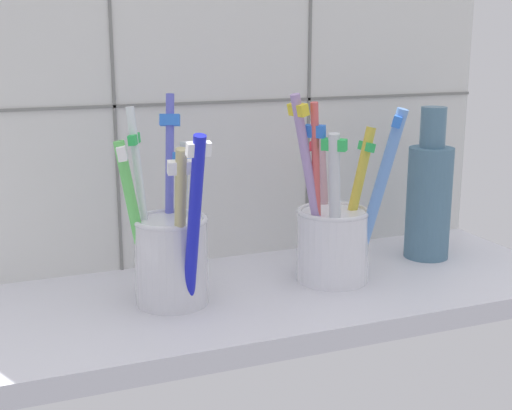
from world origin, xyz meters
The scene contains 5 objects.
counter_slab centered at (0.00, 0.00, 1.00)cm, with size 64.00×22.00×2.00cm, color silver.
tile_wall_back centered at (0.00, 12.00, 22.50)cm, with size 64.00×2.20×45.00cm.
toothbrush_cup_left centered at (-8.28, -0.23, 7.10)cm, with size 8.21×12.55×18.62cm.
toothbrush_cup_right centered at (8.24, -0.23, 6.86)cm, with size 10.92×11.62×18.80cm.
ceramic_vase centered at (21.38, 2.86, 8.92)cm, with size 4.80×4.80×16.48cm.
Camera 1 is at (-23.97, -59.74, 26.09)cm, focal length 49.95 mm.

